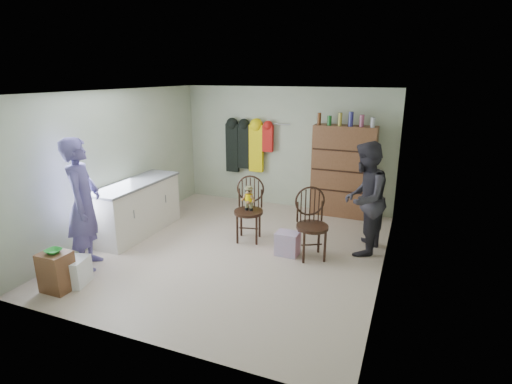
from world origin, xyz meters
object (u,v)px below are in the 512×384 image
at_px(chair_far, 311,221).
at_px(dresser, 343,171).
at_px(chair_front, 249,204).
at_px(counter, 137,208).

bearing_deg(chair_far, dresser, 58.35).
relative_size(chair_front, chair_far, 1.00).
height_order(chair_front, chair_far, chair_front).
distance_m(counter, chair_far, 3.12).
distance_m(counter, chair_front, 2.03).
height_order(counter, chair_far, chair_far).
height_order(chair_front, dresser, dresser).
relative_size(counter, chair_front, 1.69).
xyz_separation_m(counter, dresser, (3.20, 2.30, 0.44)).
bearing_deg(counter, dresser, 35.69).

